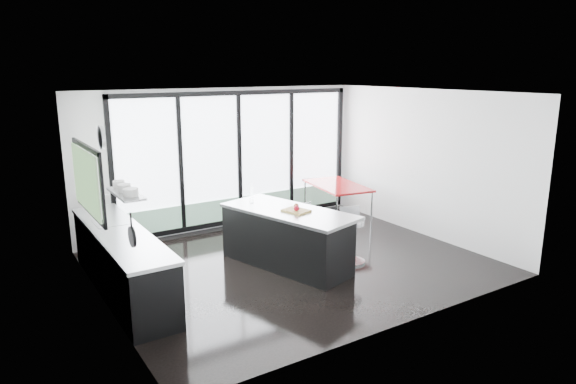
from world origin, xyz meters
TOP-DOWN VIEW (x-y plane):
  - floor at (0.00, 0.00)m, footprint 6.00×5.00m
  - ceiling at (0.00, 0.00)m, footprint 6.00×5.00m
  - wall_back at (0.27, 2.47)m, footprint 6.00×0.09m
  - wall_front at (0.00, -2.50)m, footprint 6.00×0.00m
  - wall_left at (-2.97, 0.27)m, footprint 0.26×5.00m
  - wall_right at (3.00, 0.00)m, footprint 0.00×5.00m
  - counter_cabinets at (-2.67, 0.40)m, footprint 0.69×3.24m
  - island at (-0.14, -0.01)m, footprint 1.56×2.47m
  - bar_stool_near at (0.86, -0.49)m, footprint 0.57×0.57m
  - bar_stool_far at (0.71, 0.51)m, footprint 0.45×0.45m
  - red_table at (2.02, 1.42)m, footprint 1.13×1.68m

SIDE VIEW (x-z plane):
  - floor at x=0.00m, z-range 0.00..0.00m
  - bar_stool_far at x=0.71m, z-range 0.00..0.62m
  - bar_stool_near at x=0.86m, z-range 0.00..0.72m
  - red_table at x=2.02m, z-range 0.00..0.83m
  - counter_cabinets at x=-2.67m, z-range -0.22..1.14m
  - island at x=-0.14m, z-range -0.13..1.08m
  - wall_back at x=0.27m, z-range -0.13..2.67m
  - wall_front at x=0.00m, z-range 0.00..2.80m
  - wall_right at x=3.00m, z-range 0.00..2.80m
  - wall_left at x=-2.97m, z-range 0.16..2.96m
  - ceiling at x=0.00m, z-range 2.80..2.80m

